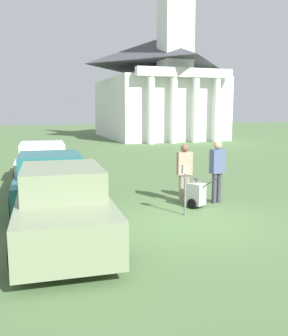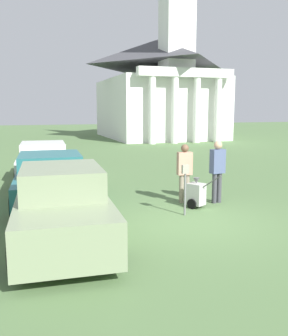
% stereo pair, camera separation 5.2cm
% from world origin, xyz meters
% --- Properties ---
extents(ground_plane, '(120.00, 120.00, 0.00)m').
position_xyz_m(ground_plane, '(0.00, 0.00, 0.00)').
color(ground_plane, '#517042').
extents(parked_car_sage, '(2.10, 4.83, 1.57)m').
position_xyz_m(parked_car_sage, '(-3.08, -0.28, 0.73)').
color(parked_car_sage, gray).
rests_on(parked_car_sage, ground_plane).
extents(parked_car_teal, '(2.22, 4.72, 1.47)m').
position_xyz_m(parked_car_teal, '(-3.08, 2.92, 0.68)').
color(parked_car_teal, '#23666B').
rests_on(parked_car_teal, ground_plane).
extents(parked_car_white, '(2.13, 4.83, 1.47)m').
position_xyz_m(parked_car_white, '(-3.08, 6.68, 0.70)').
color(parked_car_white, silver).
rests_on(parked_car_white, ground_plane).
extents(parking_meter, '(0.18, 0.09, 1.31)m').
position_xyz_m(parking_meter, '(0.11, 0.60, 0.92)').
color(parking_meter, slate).
rests_on(parking_meter, ground_plane).
extents(person_worker, '(0.44, 0.26, 1.72)m').
position_xyz_m(person_worker, '(0.63, 1.81, 0.98)').
color(person_worker, gray).
rests_on(person_worker, ground_plane).
extents(person_supervisor, '(0.45, 0.28, 1.81)m').
position_xyz_m(person_supervisor, '(1.53, 1.51, 1.04)').
color(person_supervisor, '#3F3F47').
rests_on(person_supervisor, ground_plane).
extents(equipment_cart, '(0.67, 0.95, 1.00)m').
position_xyz_m(equipment_cart, '(0.72, 1.20, 0.39)').
color(equipment_cart, '#B2B2AD').
rests_on(equipment_cart, ground_plane).
extents(church, '(9.73, 13.26, 19.76)m').
position_xyz_m(church, '(8.73, 26.02, 5.10)').
color(church, white).
rests_on(church, ground_plane).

